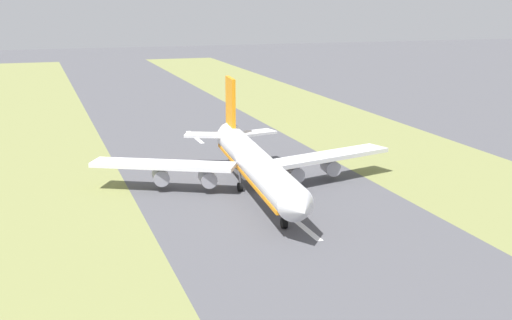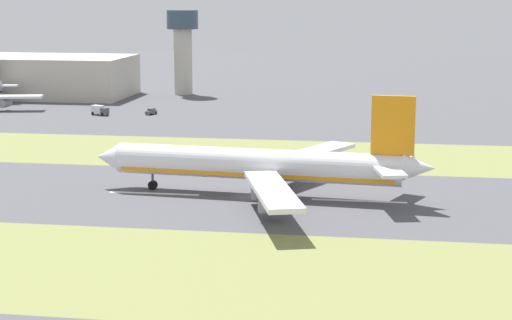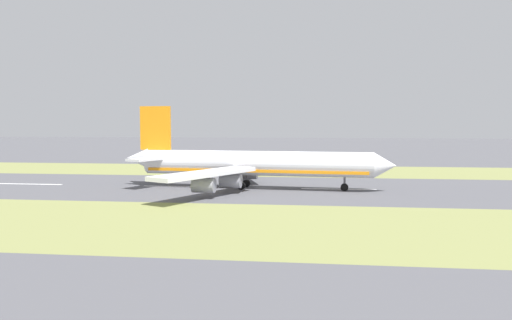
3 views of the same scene
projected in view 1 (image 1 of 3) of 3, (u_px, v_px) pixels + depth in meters
The scene contains 7 objects.
ground_plane at pixel (266, 196), 139.94m from camera, with size 800.00×800.00×0.00m, color #4C4C51.
grass_median_west at pixel (464, 178), 153.34m from camera, with size 40.00×600.00×0.01m, color olive.
grass_median_east at pixel (26, 217), 126.54m from camera, with size 40.00×600.00×0.01m, color olive.
centreline_dash_near at pixel (195, 137), 196.93m from camera, with size 1.20×18.00×0.01m, color silver.
centreline_dash_mid at pixel (235, 170), 159.86m from camera, with size 1.20×18.00×0.01m, color silver.
centreline_dash_far at pixel (300, 224), 122.79m from camera, with size 1.20×18.00×0.01m, color silver.
airplane_main_jet at pixel (254, 163), 141.30m from camera, with size 63.90×67.22×20.20m.
Camera 1 is at (43.00, 127.57, 38.89)m, focal length 50.00 mm.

